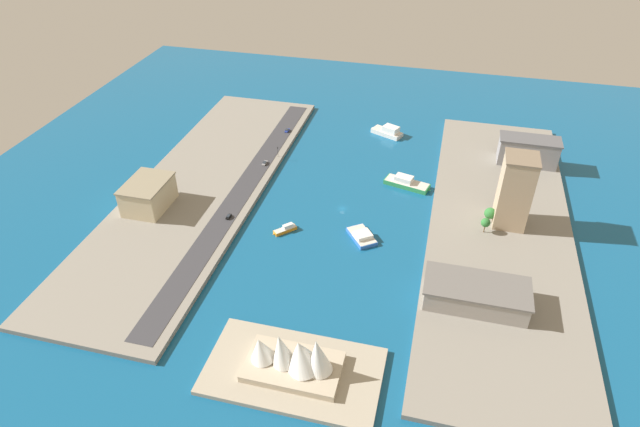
% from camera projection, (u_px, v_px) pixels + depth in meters
% --- Properties ---
extents(ground_plane, '(440.00, 440.00, 0.00)m').
position_uv_depth(ground_plane, '(342.00, 209.00, 293.36)').
color(ground_plane, '#145684').
extents(quay_west, '(70.00, 240.00, 2.46)m').
position_uv_depth(quay_west, '(500.00, 229.00, 276.33)').
color(quay_west, gray).
rests_on(quay_west, ground_plane).
extents(quay_east, '(70.00, 240.00, 2.46)m').
position_uv_depth(quay_east, '(201.00, 187.00, 308.96)').
color(quay_east, gray).
rests_on(quay_east, ground_plane).
extents(peninsula_point, '(66.19, 37.12, 2.00)m').
position_uv_depth(peninsula_point, '(293.00, 371.00, 204.80)').
color(peninsula_point, '#A89E89').
rests_on(peninsula_point, ground_plane).
extents(road_strip, '(12.29, 228.00, 0.15)m').
position_uv_depth(road_strip, '(242.00, 191.00, 303.28)').
color(road_strip, '#38383D').
rests_on(road_strip, quay_east).
extents(water_taxi_orange, '(11.10, 11.37, 3.73)m').
position_uv_depth(water_taxi_orange, '(285.00, 229.00, 276.21)').
color(water_taxi_orange, orange).
rests_on(water_taxi_orange, ground_plane).
extents(ferry_green_doubledeck, '(27.84, 14.76, 5.83)m').
position_uv_depth(ferry_green_doubledeck, '(406.00, 183.00, 310.72)').
color(ferry_green_doubledeck, '#2D8C4C').
rests_on(ferry_green_doubledeck, ground_plane).
extents(ferry_white_commuter, '(22.76, 16.03, 6.79)m').
position_uv_depth(ferry_white_commuter, '(388.00, 131.00, 361.79)').
color(ferry_white_commuter, silver).
rests_on(ferry_white_commuter, ground_plane).
extents(catamaran_blue, '(17.81, 19.45, 4.06)m').
position_uv_depth(catamaran_blue, '(362.00, 236.00, 271.37)').
color(catamaran_blue, blue).
rests_on(catamaran_blue, ground_plane).
extents(carpark_squat_concrete, '(43.99, 21.30, 10.06)m').
position_uv_depth(carpark_squat_concrete, '(476.00, 294.00, 229.27)').
color(carpark_squat_concrete, gray).
rests_on(carpark_squat_concrete, quay_west).
extents(warehouse_low_gray, '(35.03, 14.98, 16.22)m').
position_uv_depth(warehouse_low_gray, '(528.00, 151.00, 323.79)').
color(warehouse_low_gray, gray).
rests_on(warehouse_low_gray, quay_west).
extents(apartment_midrise_tan, '(15.90, 16.74, 38.45)m').
position_uv_depth(apartment_midrise_tan, '(515.00, 191.00, 267.69)').
color(apartment_midrise_tan, tan).
rests_on(apartment_midrise_tan, quay_west).
extents(office_block_beige, '(20.45, 27.73, 15.13)m').
position_uv_depth(office_block_beige, '(148.00, 195.00, 286.34)').
color(office_block_beige, '#C6B793').
rests_on(office_block_beige, quay_east).
extents(hatchback_blue, '(2.07, 4.88, 1.64)m').
position_uv_depth(hatchback_blue, '(287.00, 130.00, 361.36)').
color(hatchback_blue, black).
rests_on(hatchback_blue, road_strip).
extents(sedan_silver, '(2.15, 5.01, 1.53)m').
position_uv_depth(sedan_silver, '(265.00, 163.00, 326.47)').
color(sedan_silver, black).
rests_on(sedan_silver, road_strip).
extents(suv_black, '(1.84, 4.39, 1.59)m').
position_uv_depth(suv_black, '(229.00, 217.00, 281.65)').
color(suv_black, black).
rests_on(suv_black, road_strip).
extents(traffic_light_waterfront, '(0.36, 0.36, 6.50)m').
position_uv_depth(traffic_light_waterfront, '(278.00, 150.00, 332.19)').
color(traffic_light_waterfront, black).
rests_on(traffic_light_waterfront, quay_east).
extents(opera_landmark, '(35.97, 21.18, 18.40)m').
position_uv_depth(opera_landmark, '(294.00, 357.00, 199.97)').
color(opera_landmark, '#BCAD93').
rests_on(opera_landmark, peninsula_point).
extents(park_tree_cluster, '(7.47, 14.54, 8.39)m').
position_uv_depth(park_tree_cluster, '(489.00, 216.00, 273.83)').
color(park_tree_cluster, brown).
rests_on(park_tree_cluster, quay_west).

